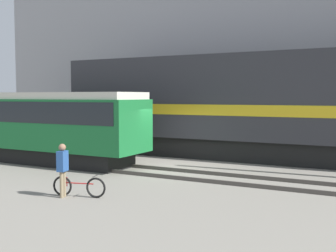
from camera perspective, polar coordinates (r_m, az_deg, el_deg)
The scene contains 8 objects.
ground_plane at distance 18.09m, azimuth -0.53°, elevation -5.55°, with size 120.00×120.00×0.00m, color gray.
track_near at distance 16.80m, azimuth -2.99°, elevation -6.06°, with size 60.00×1.50×0.14m.
track_far at distance 21.48m, azimuth 4.38°, elevation -3.84°, with size 60.00×1.50×0.14m.
building_backdrop at distance 27.70m, azimuth 10.11°, elevation 11.65°, with size 34.10×6.00×13.41m.
freight_locomotive at distance 20.58m, azimuth 9.28°, elevation 2.85°, with size 17.77×3.04×5.56m.
streetcar at distance 20.59m, azimuth -18.29°, elevation 0.52°, with size 11.84×2.54×3.19m.
bicycle at distance 13.02m, azimuth -11.96°, elevation -8.04°, with size 1.66×0.60×0.68m.
person at distance 12.97m, azimuth -14.10°, elevation -5.16°, with size 0.30×0.40×1.61m.
Camera 1 is at (8.57, -15.64, 3.03)m, focal length 45.00 mm.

